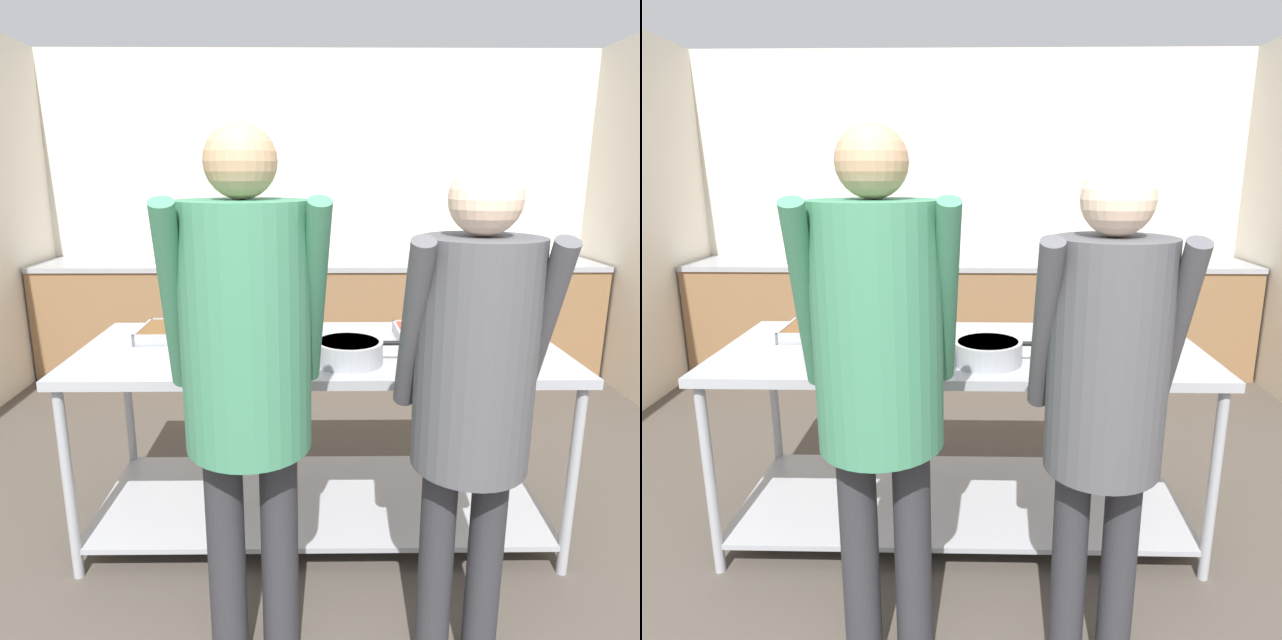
{
  "view_description": "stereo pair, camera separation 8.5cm",
  "coord_description": "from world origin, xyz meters",
  "views": [
    {
      "loc": [
        -0.04,
        -0.71,
        1.65
      ],
      "look_at": [
        -0.01,
        1.86,
        0.99
      ],
      "focal_mm": 32.0,
      "sensor_mm": 36.0,
      "label": 1
    },
    {
      "loc": [
        0.04,
        -0.71,
        1.65
      ],
      "look_at": [
        -0.01,
        1.86,
        0.99
      ],
      "focal_mm": 32.0,
      "sensor_mm": 36.0,
      "label": 2
    }
  ],
  "objects": [
    {
      "name": "wall_rear",
      "position": [
        0.0,
        4.38,
        1.32
      ],
      "size": [
        4.78,
        0.06,
        2.65
      ],
      "color": "beige",
      "rests_on": "ground_plane"
    },
    {
      "name": "back_counter",
      "position": [
        -0.0,
        4.01,
        0.47
      ],
      "size": [
        4.62,
        0.65,
        0.94
      ],
      "color": "olive",
      "rests_on": "ground_plane"
    },
    {
      "name": "serving_counter",
      "position": [
        -0.01,
        1.76,
        0.6
      ],
      "size": [
        2.15,
        0.88,
        0.89
      ],
      "color": "#9EA0A8",
      "rests_on": "ground_plane"
    },
    {
      "name": "serving_tray_roast",
      "position": [
        -0.65,
        1.92,
        0.92
      ],
      "size": [
        0.44,
        0.31,
        0.05
      ],
      "color": "#9EA0A8",
      "rests_on": "serving_counter"
    },
    {
      "name": "plate_stack",
      "position": [
        -0.27,
        1.8,
        0.91
      ],
      "size": [
        0.24,
        0.24,
        0.04
      ],
      "color": "white",
      "rests_on": "serving_counter"
    },
    {
      "name": "sauce_pan",
      "position": [
        0.1,
        1.53,
        0.94
      ],
      "size": [
        0.42,
        0.28,
        0.09
      ],
      "color": "#9EA0A8",
      "rests_on": "serving_counter"
    },
    {
      "name": "serving_tray_vegetables",
      "position": [
        0.59,
        1.89,
        0.92
      ],
      "size": [
        0.49,
        0.27,
        0.05
      ],
      "color": "#9EA0A8",
      "rests_on": "serving_counter"
    },
    {
      "name": "guest_serving_left",
      "position": [
        0.44,
        0.91,
        1.04
      ],
      "size": [
        0.46,
        0.36,
        1.69
      ],
      "color": "#2D2D33",
      "rests_on": "ground_plane"
    },
    {
      "name": "guest_serving_right",
      "position": [
        -0.25,
        0.94,
        1.1
      ],
      "size": [
        0.52,
        0.4,
        1.79
      ],
      "color": "#2D2D33",
      "rests_on": "ground_plane"
    },
    {
      "name": "water_bottle",
      "position": [
        1.06,
        3.92,
        1.05
      ],
      "size": [
        0.06,
        0.06,
        0.25
      ],
      "color": "brown",
      "rests_on": "back_counter"
    }
  ]
}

